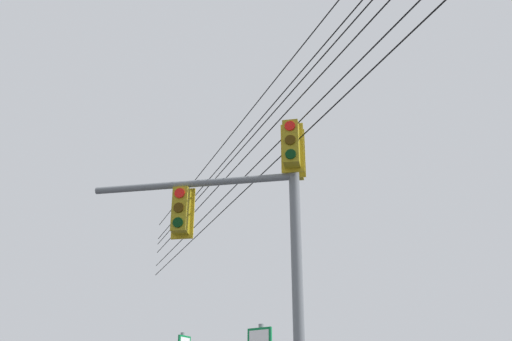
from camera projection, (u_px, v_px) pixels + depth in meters
signal_mast_assembly at (263, 224)px, 10.35m from camera, size 1.96×4.12×6.83m
overhead_wire_span at (272, 124)px, 12.15m from camera, size 13.10×17.53×2.19m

